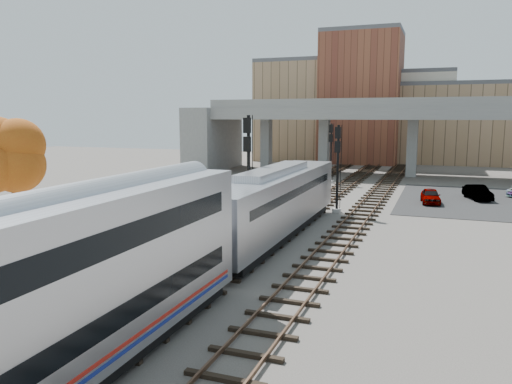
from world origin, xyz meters
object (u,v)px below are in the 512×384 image
Objects in this scene: car_a at (430,196)px; signal_mast_near at (248,173)px; car_b at (478,192)px; tree at (14,161)px; signal_mast_mid at (337,170)px; locomotive at (274,201)px; signal_mast_far at (331,154)px.

signal_mast_near is at bearing -132.18° from car_a.
signal_mast_near is at bearing -147.07° from car_b.
tree reaches higher than car_a.
locomotive is at bearing -102.13° from signal_mast_mid.
signal_mast_far reaches higher than locomotive.
signal_mast_mid reaches higher than car_b.
car_b is at bearing 51.46° from signal_mast_near.
locomotive is at bearing -25.41° from signal_mast_near.
signal_mast_mid is 9.88m from car_a.
signal_mast_mid is at bearing -154.76° from car_b.
signal_mast_near is 23.83m from car_b.
car_a is at bearing 61.47° from locomotive.
signal_mast_far is at bearing 94.56° from locomotive.
locomotive is 2.83× the size of signal_mast_mid.
car_b is (3.89, 3.43, 0.02)m from car_a.
car_a is (10.83, -10.26, -2.53)m from signal_mast_far.
signal_mast_mid is (4.10, 8.31, -0.50)m from signal_mast_near.
signal_mast_far is 0.96× the size of tree.
car_b is at bearing 34.90° from car_a.
tree is (-9.20, -35.07, 1.89)m from signal_mast_far.
signal_mast_mid is 17.49m from signal_mast_far.
signal_mast_near is at bearing 46.70° from tree.
locomotive is 14.57m from tree.
car_a is 0.94× the size of car_b.
car_a is (8.73, 16.05, -1.61)m from locomotive.
tree reaches higher than car_b.
signal_mast_far is (-2.10, 26.31, 0.92)m from locomotive.
tree is at bearing -104.69° from signal_mast_far.
tree is 37.26m from car_b.
signal_mast_mid reaches higher than car_a.
car_b reaches higher than car_a.
locomotive is 2.77m from signal_mast_near.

